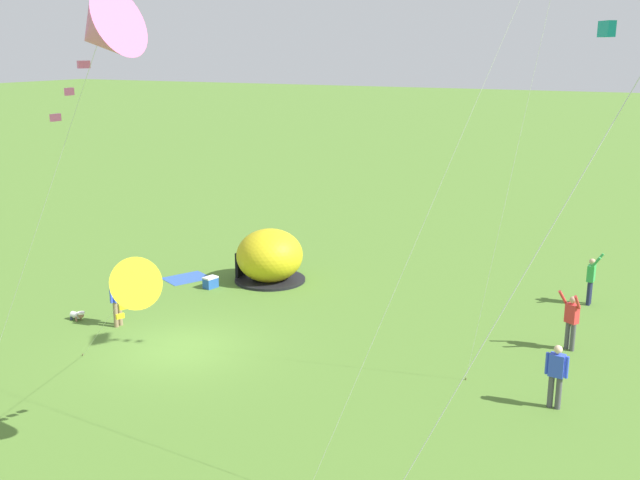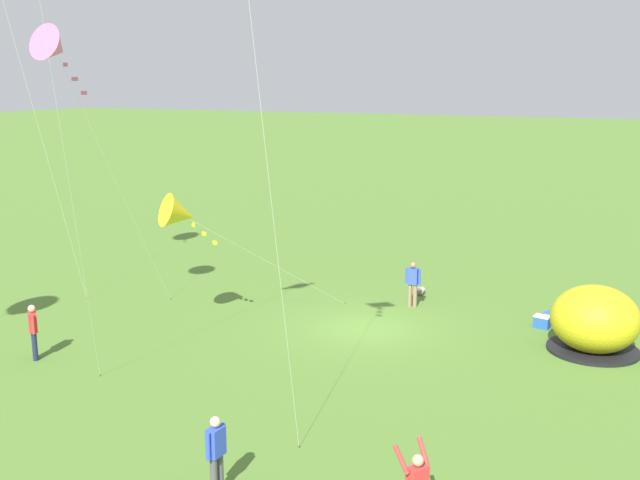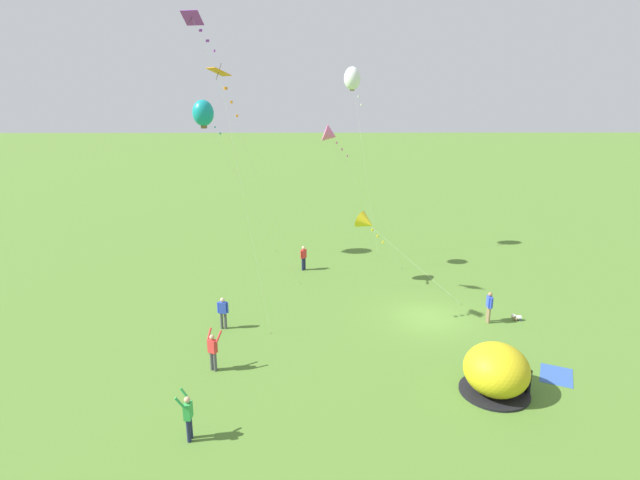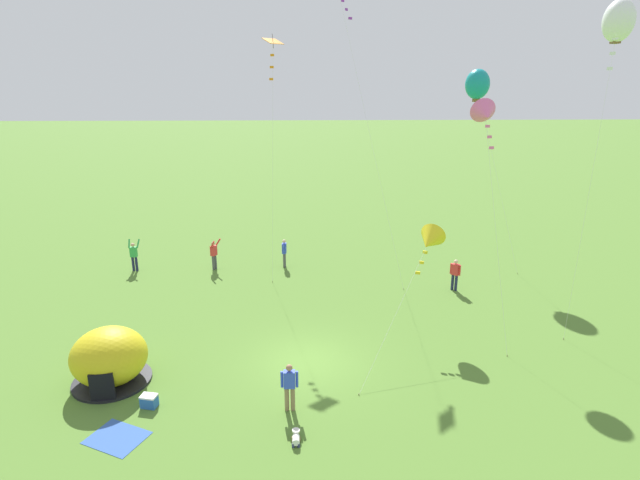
% 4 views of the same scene
% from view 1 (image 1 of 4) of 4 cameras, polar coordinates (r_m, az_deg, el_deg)
% --- Properties ---
extents(ground_plane, '(300.00, 300.00, 0.00)m').
position_cam_1_polar(ground_plane, '(23.72, -10.46, -8.12)').
color(ground_plane, '#517A2D').
extents(popup_tent, '(2.81, 2.81, 2.10)m').
position_cam_1_polar(popup_tent, '(29.61, -3.87, -1.27)').
color(popup_tent, gold).
rests_on(popup_tent, ground).
extents(picnic_blanket, '(2.10, 1.91, 0.01)m').
position_cam_1_polar(picnic_blanket, '(30.60, -10.12, -2.88)').
color(picnic_blanket, '#3359A5').
rests_on(picnic_blanket, ground).
extents(cooler_box, '(0.60, 0.48, 0.44)m').
position_cam_1_polar(cooler_box, '(29.22, -8.34, -3.20)').
color(cooler_box, '#2659B2').
rests_on(cooler_box, ground).
extents(toddler_crawling, '(0.27, 0.55, 0.32)m').
position_cam_1_polar(toddler_crawling, '(26.87, -18.00, -5.47)').
color(toddler_crawling, white).
rests_on(toddler_crawling, ground).
extents(person_arms_raised, '(0.65, 0.72, 1.89)m').
position_cam_1_polar(person_arms_raised, '(24.12, 18.60, -5.73)').
color(person_arms_raised, '#4C4C51').
rests_on(person_arms_raised, ground).
extents(person_watching_sky, '(0.27, 0.59, 1.72)m').
position_cam_1_polar(person_watching_sky, '(20.28, 17.55, -9.64)').
color(person_watching_sky, '#4C4C51').
rests_on(person_watching_sky, ground).
extents(person_far_back, '(0.59, 0.25, 1.72)m').
position_cam_1_polar(person_far_back, '(25.69, -15.23, -4.32)').
color(person_far_back, '#8C7251').
rests_on(person_far_back, ground).
extents(person_flying_kite, '(0.68, 0.49, 1.89)m').
position_cam_1_polar(person_flying_kite, '(28.54, 19.95, -2.74)').
color(person_flying_kite, '#1E2347').
rests_on(person_flying_kite, ground).
extents(kite_pink, '(1.16, 5.67, 9.94)m').
position_cam_1_polar(kite_pink, '(12.41, -16.31, 14.99)').
color(kite_pink, silver).
rests_on(kite_pink, ground).
extents(kite_yellow, '(4.43, 6.15, 4.74)m').
position_cam_1_polar(kite_yellow, '(16.67, -14.21, -3.35)').
color(kite_yellow, silver).
rests_on(kite_yellow, ground).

